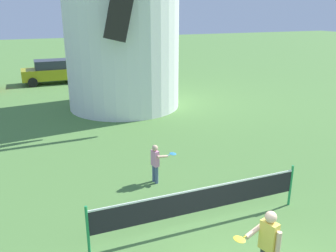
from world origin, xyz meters
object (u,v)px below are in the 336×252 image
at_px(player_near, 267,242).
at_px(tennis_net, 201,200).
at_px(player_far, 156,161).
at_px(parked_car_mustard, 53,71).
at_px(parked_car_green, 124,67).

bearing_deg(player_near, tennis_net, 100.07).
bearing_deg(player_far, player_near, -83.02).
distance_m(player_far, parked_car_mustard, 16.18).
relative_size(tennis_net, player_far, 4.46).
bearing_deg(player_far, parked_car_green, 78.04).
bearing_deg(player_near, parked_car_mustard, 95.78).
xyz_separation_m(tennis_net, parked_car_green, (3.19, 18.43, 0.13)).
height_order(player_near, parked_car_green, parked_car_green).
xyz_separation_m(tennis_net, player_near, (0.35, -1.96, 0.13)).
bearing_deg(player_far, tennis_net, -85.53).
distance_m(parked_car_mustard, parked_car_green, 4.92).
bearing_deg(parked_car_mustard, player_near, -84.22).
height_order(tennis_net, player_near, player_near).
distance_m(player_near, player_far, 4.45).
height_order(player_near, parked_car_mustard, parked_car_mustard).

